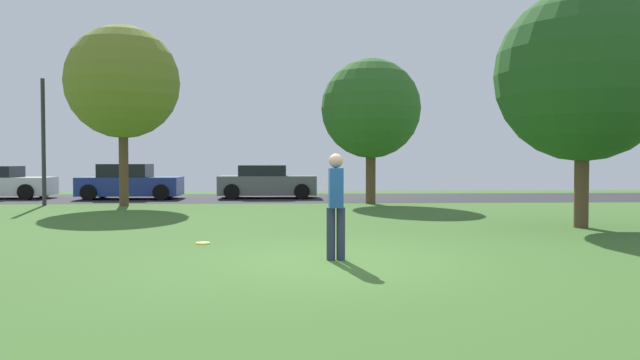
{
  "coord_description": "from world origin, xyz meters",
  "views": [
    {
      "loc": [
        -0.54,
        -9.46,
        1.61
      ],
      "look_at": [
        0.0,
        2.73,
        1.2
      ],
      "focal_mm": 33.59,
      "sensor_mm": 36.0,
      "label": 1
    }
  ],
  "objects_px": {
    "maple_tree_near": "(583,75)",
    "street_lamp_post": "(43,142)",
    "oak_tree_center": "(371,109)",
    "parked_car_grey": "(267,183)",
    "person_bystander": "(336,201)",
    "parked_car_blue": "(130,183)",
    "birch_tree_lone": "(123,82)",
    "frisbee_disc": "(203,243)"
  },
  "relations": [
    {
      "from": "parked_car_grey",
      "to": "street_lamp_post",
      "type": "distance_m",
      "value": 8.76
    },
    {
      "from": "oak_tree_center",
      "to": "birch_tree_lone",
      "type": "bearing_deg",
      "value": -176.05
    },
    {
      "from": "frisbee_disc",
      "to": "maple_tree_near",
      "type": "bearing_deg",
      "value": 15.51
    },
    {
      "from": "frisbee_disc",
      "to": "birch_tree_lone",
      "type": "bearing_deg",
      "value": 113.34
    },
    {
      "from": "maple_tree_near",
      "to": "street_lamp_post",
      "type": "bearing_deg",
      "value": 153.84
    },
    {
      "from": "maple_tree_near",
      "to": "person_bystander",
      "type": "xyz_separation_m",
      "value": [
        -6.18,
        -4.38,
        -2.67
      ]
    },
    {
      "from": "street_lamp_post",
      "to": "person_bystander",
      "type": "bearing_deg",
      "value": -51.75
    },
    {
      "from": "person_bystander",
      "to": "parked_car_grey",
      "type": "distance_m",
      "value": 15.99
    },
    {
      "from": "street_lamp_post",
      "to": "birch_tree_lone",
      "type": "bearing_deg",
      "value": -5.31
    },
    {
      "from": "person_bystander",
      "to": "parked_car_grey",
      "type": "relative_size",
      "value": 0.42
    },
    {
      "from": "maple_tree_near",
      "to": "birch_tree_lone",
      "type": "relative_size",
      "value": 0.9
    },
    {
      "from": "oak_tree_center",
      "to": "person_bystander",
      "type": "relative_size",
      "value": 3.12
    },
    {
      "from": "maple_tree_near",
      "to": "parked_car_grey",
      "type": "relative_size",
      "value": 1.39
    },
    {
      "from": "maple_tree_near",
      "to": "parked_car_blue",
      "type": "distance_m",
      "value": 17.88
    },
    {
      "from": "maple_tree_near",
      "to": "parked_car_blue",
      "type": "height_order",
      "value": "maple_tree_near"
    },
    {
      "from": "parked_car_blue",
      "to": "parked_car_grey",
      "type": "height_order",
      "value": "parked_car_blue"
    },
    {
      "from": "person_bystander",
      "to": "parked_car_blue",
      "type": "distance_m",
      "value": 17.25
    },
    {
      "from": "maple_tree_near",
      "to": "birch_tree_lone",
      "type": "bearing_deg",
      "value": 149.87
    },
    {
      "from": "frisbee_disc",
      "to": "street_lamp_post",
      "type": "distance_m",
      "value": 12.57
    },
    {
      "from": "parked_car_blue",
      "to": "street_lamp_post",
      "type": "xyz_separation_m",
      "value": [
        -2.08,
        -3.44,
        1.59
      ]
    },
    {
      "from": "person_bystander",
      "to": "frisbee_disc",
      "type": "relative_size",
      "value": 6.34
    },
    {
      "from": "oak_tree_center",
      "to": "street_lamp_post",
      "type": "relative_size",
      "value": 1.19
    },
    {
      "from": "person_bystander",
      "to": "parked_car_blue",
      "type": "bearing_deg",
      "value": 25.16
    },
    {
      "from": "parked_car_grey",
      "to": "frisbee_disc",
      "type": "bearing_deg",
      "value": -92.55
    },
    {
      "from": "oak_tree_center",
      "to": "parked_car_blue",
      "type": "distance_m",
      "value": 10.52
    },
    {
      "from": "parked_car_grey",
      "to": "person_bystander",
      "type": "bearing_deg",
      "value": -83.52
    },
    {
      "from": "maple_tree_near",
      "to": "parked_car_grey",
      "type": "bearing_deg",
      "value": 124.77
    },
    {
      "from": "birch_tree_lone",
      "to": "person_bystander",
      "type": "relative_size",
      "value": 3.7
    },
    {
      "from": "parked_car_blue",
      "to": "parked_car_grey",
      "type": "distance_m",
      "value": 5.67
    },
    {
      "from": "oak_tree_center",
      "to": "frisbee_disc",
      "type": "xyz_separation_m",
      "value": [
        -4.6,
        -10.46,
        -3.49
      ]
    },
    {
      "from": "oak_tree_center",
      "to": "person_bystander",
      "type": "xyz_separation_m",
      "value": [
        -2.18,
        -12.45,
        -2.55
      ]
    },
    {
      "from": "frisbee_disc",
      "to": "street_lamp_post",
      "type": "bearing_deg",
      "value": 125.16
    },
    {
      "from": "parked_car_blue",
      "to": "oak_tree_center",
      "type": "bearing_deg",
      "value": -17.79
    },
    {
      "from": "birch_tree_lone",
      "to": "parked_car_blue",
      "type": "distance_m",
      "value": 5.28
    },
    {
      "from": "parked_car_grey",
      "to": "maple_tree_near",
      "type": "bearing_deg",
      "value": -55.23
    },
    {
      "from": "birch_tree_lone",
      "to": "parked_car_grey",
      "type": "bearing_deg",
      "value": 39.72
    },
    {
      "from": "parked_car_blue",
      "to": "street_lamp_post",
      "type": "relative_size",
      "value": 0.91
    },
    {
      "from": "maple_tree_near",
      "to": "frisbee_disc",
      "type": "height_order",
      "value": "maple_tree_near"
    },
    {
      "from": "person_bystander",
      "to": "oak_tree_center",
      "type": "bearing_deg",
      "value": -10.43
    },
    {
      "from": "oak_tree_center",
      "to": "frisbee_disc",
      "type": "relative_size",
      "value": 19.81
    },
    {
      "from": "oak_tree_center",
      "to": "frisbee_disc",
      "type": "height_order",
      "value": "oak_tree_center"
    },
    {
      "from": "frisbee_disc",
      "to": "oak_tree_center",
      "type": "bearing_deg",
      "value": 66.25
    }
  ]
}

